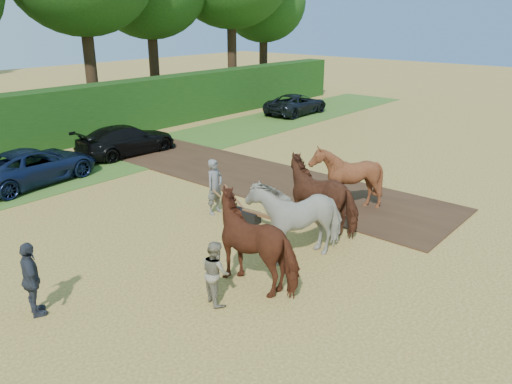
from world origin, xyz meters
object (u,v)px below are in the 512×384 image
object	(u,v)px
spectator_near	(215,272)
spectator_far	(31,280)
parked_cars	(98,148)
plough_team	(308,204)

from	to	relation	value
spectator_near	spectator_far	size ratio (longest dim) A/B	0.87
parked_cars	spectator_far	bearing A→B (deg)	-129.43
spectator_near	parked_cars	bearing A→B (deg)	-1.69
spectator_near	plough_team	world-z (taller)	plough_team
spectator_far	plough_team	world-z (taller)	plough_team
spectator_near	spectator_far	xyz separation A→B (m)	(-3.13, 2.80, 0.11)
spectator_far	plough_team	distance (m)	7.93
spectator_far	parked_cars	distance (m)	12.82
spectator_far	parked_cars	size ratio (longest dim) A/B	0.05
spectator_near	plough_team	bearing A→B (deg)	-64.68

